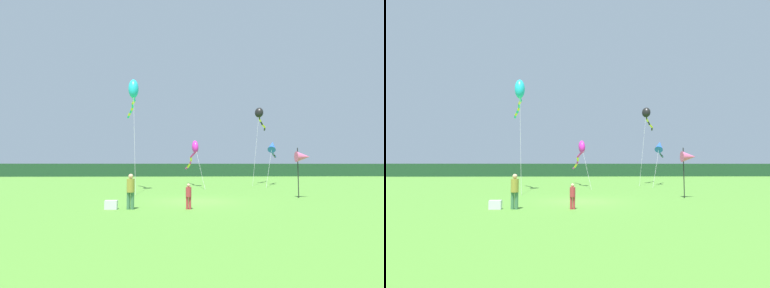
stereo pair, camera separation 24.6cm
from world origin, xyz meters
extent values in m
plane|color=#4C842D|center=(0.00, 0.00, 0.00)|extent=(120.00, 120.00, 0.00)
cube|color=#1E4228|center=(0.00, 45.00, 1.30)|extent=(108.00, 3.76, 2.61)
cylinder|color=#3F724C|center=(-3.38, -3.20, 0.40)|extent=(0.17, 0.17, 0.81)
cylinder|color=#3F724C|center=(-3.19, -3.20, 0.40)|extent=(0.17, 0.17, 0.81)
cylinder|color=olive|center=(-3.29, -3.20, 1.13)|extent=(0.37, 0.37, 0.64)
sphere|color=tan|center=(-3.29, -3.20, 1.56)|extent=(0.24, 0.24, 0.24)
cylinder|color=#B23338|center=(-0.58, -3.27, 0.29)|extent=(0.12, 0.12, 0.59)
cylinder|color=#B23338|center=(-0.45, -3.27, 0.29)|extent=(0.12, 0.12, 0.59)
cylinder|color=#B23338|center=(-0.52, -3.27, 0.82)|extent=(0.27, 0.27, 0.46)
sphere|color=tan|center=(-0.52, -3.27, 1.14)|extent=(0.17, 0.17, 0.17)
cube|color=silver|center=(-4.21, -3.14, 0.21)|extent=(0.58, 0.31, 0.42)
cylinder|color=black|center=(6.75, 1.55, 1.63)|extent=(0.06, 0.06, 3.26)
cone|color=#E5598C|center=(7.10, 1.55, 2.67)|extent=(0.90, 0.70, 0.70)
cylinder|color=#B2B2B2|center=(-4.54, 5.78, 4.34)|extent=(0.87, 3.71, 8.69)
ellipsoid|color=#1EB7CC|center=(-4.96, 7.62, 8.68)|extent=(1.14, 1.52, 1.91)
cylinder|color=#1EB7CC|center=(-4.96, 7.94, 7.89)|extent=(0.20, 0.70, 0.40)
cylinder|color=yellow|center=(-5.08, 8.55, 7.72)|extent=(0.44, 0.70, 0.32)
cylinder|color=#1EB7CC|center=(-5.25, 9.16, 7.55)|extent=(0.31, 0.72, 0.41)
cylinder|color=yellow|center=(-5.40, 9.77, 7.39)|extent=(0.39, 0.70, 0.31)
cylinder|color=#1EB7CC|center=(-5.60, 10.37, 7.25)|extent=(0.42, 0.71, 0.35)
cylinder|color=yellow|center=(-5.82, 10.97, 7.11)|extent=(0.44, 0.70, 0.32)
cylinder|color=#1EB7CC|center=(-6.03, 11.57, 6.97)|extent=(0.38, 0.71, 0.35)
cylinder|color=#B2B2B2|center=(0.92, 10.75, 2.02)|extent=(0.70, 4.08, 4.06)
ellipsoid|color=#E026B2|center=(0.58, 12.78, 4.04)|extent=(0.90, 1.60, 1.68)
cylinder|color=#E026B2|center=(0.38, 13.37, 3.27)|extent=(0.61, 1.32, 0.62)
cylinder|color=yellow|center=(0.21, 14.60, 2.88)|extent=(0.26, 1.32, 0.54)
cylinder|color=#E026B2|center=(0.22, 15.86, 2.54)|extent=(0.25, 1.32, 0.52)
cylinder|color=yellow|center=(0.07, 17.11, 2.17)|extent=(0.44, 1.33, 0.59)
cylinder|color=#E026B2|center=(-0.14, 18.35, 1.88)|extent=(0.40, 1.30, 0.38)
cylinder|color=#B2B2B2|center=(7.44, 14.97, 4.19)|extent=(1.79, 3.57, 8.38)
ellipsoid|color=black|center=(8.32, 16.74, 8.37)|extent=(1.36, 1.40, 1.39)
cylinder|color=black|center=(8.45, 17.19, 7.82)|extent=(0.46, 0.98, 0.32)
cylinder|color=yellow|center=(8.77, 18.07, 7.68)|extent=(0.57, 0.97, 0.36)
cylinder|color=black|center=(9.18, 18.91, 7.46)|extent=(0.64, 0.98, 0.47)
cylinder|color=yellow|center=(9.66, 19.71, 7.20)|extent=(0.73, 0.93, 0.44)
cylinder|color=black|center=(10.04, 20.56, 6.95)|extent=(0.42, 1.01, 0.44)
cylinder|color=#B2B2B2|center=(8.35, 13.16, 2.17)|extent=(2.11, 4.58, 4.36)
cone|color=blue|center=(9.40, 15.44, 4.35)|extent=(1.49, 1.85, 1.58)
cylinder|color=blue|center=(9.46, 15.62, 3.77)|extent=(0.32, 0.45, 0.25)
cylinder|color=black|center=(9.57, 15.99, 3.72)|extent=(0.29, 0.45, 0.25)
cylinder|color=blue|center=(9.69, 16.34, 3.63)|extent=(0.37, 0.49, 0.31)
cylinder|color=black|center=(9.85, 16.69, 3.54)|extent=(0.35, 0.46, 0.26)
cylinder|color=blue|center=(10.01, 17.04, 3.46)|extent=(0.35, 0.47, 0.29)
cylinder|color=black|center=(10.20, 17.37, 3.36)|extent=(0.43, 0.47, 0.30)
cylinder|color=blue|center=(10.41, 17.68, 3.27)|extent=(0.38, 0.46, 0.26)
cylinder|color=black|center=(10.56, 18.03, 3.22)|extent=(0.30, 0.45, 0.25)
camera|label=1|loc=(-0.90, -17.65, 2.03)|focal=27.90mm
camera|label=2|loc=(-0.65, -17.66, 2.03)|focal=27.90mm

